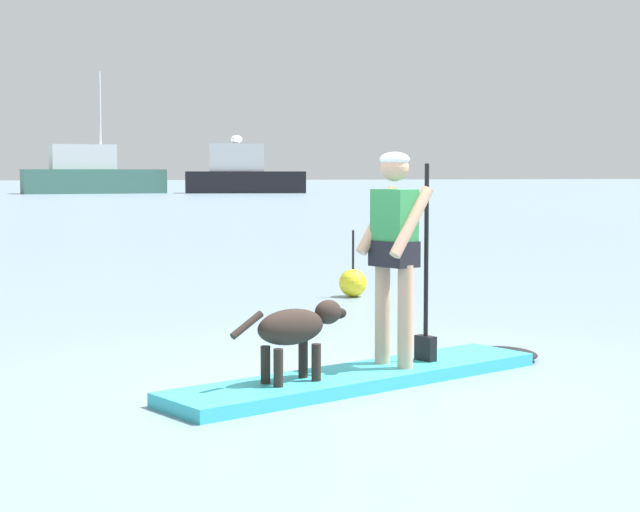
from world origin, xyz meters
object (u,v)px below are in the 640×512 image
Objects in this scene: paddleboard at (381,374)px; moored_boat_outer at (243,175)px; person_paddler at (396,243)px; moored_boat_far_port at (91,175)px; marker_buoy at (353,283)px; dog at (296,329)px.

moored_boat_outer reaches higher than paddleboard.
person_paddler is at bearing -101.93° from moored_boat_outer.
paddleboard is at bearing -102.03° from moored_boat_outer.
moored_boat_far_port is (3.66, 72.34, 0.33)m from person_paddler.
moored_boat_far_port is (3.80, 72.39, 1.34)m from paddleboard.
person_paddler is 0.16× the size of moored_boat_far_port.
moored_boat_far_port is at bearing 170.93° from moored_boat_outer.
person_paddler is 0.18× the size of moored_boat_outer.
marker_buoy is at bearing 74.61° from person_paddler.
person_paddler is 1.93× the size of marker_buoy.
moored_boat_far_port is 12.37× the size of marker_buoy.
dog is at bearing -93.59° from moored_boat_far_port.
moored_boat_outer is at bearing 77.97° from paddleboard.
marker_buoy is (-13.49, -65.42, -1.23)m from moored_boat_outer.
person_paddler is at bearing -92.90° from moored_boat_far_port.
person_paddler is 1.13m from dog.
moored_boat_far_port is at bearing 86.41° from dog.
moored_boat_outer is (15.04, 70.60, 1.36)m from paddleboard.
marker_buoy is at bearing 73.37° from paddleboard.
paddleboard is 3.59× the size of dog.
marker_buoy reaches higher than paddleboard.
moored_boat_far_port reaches higher than paddleboard.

